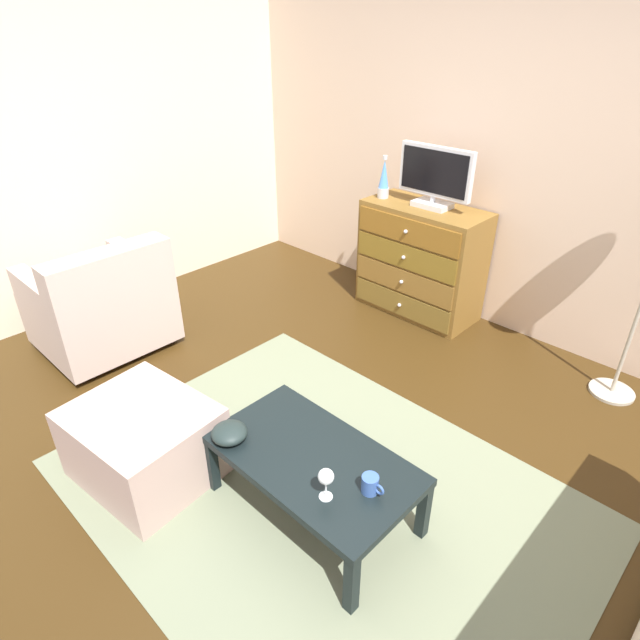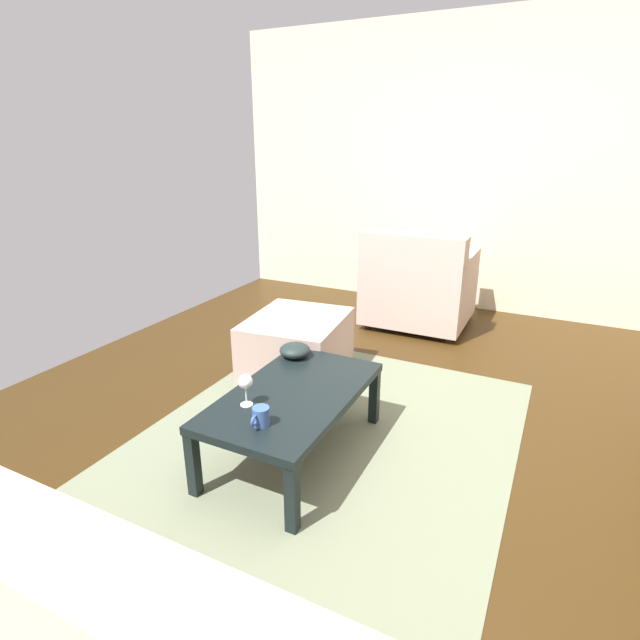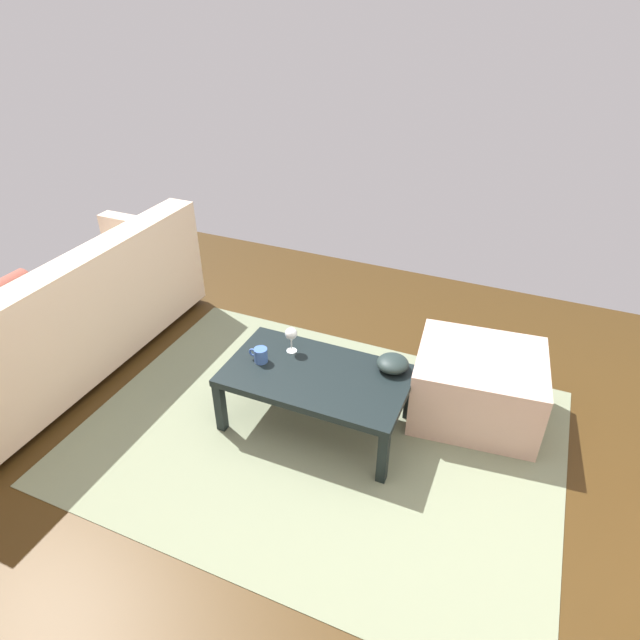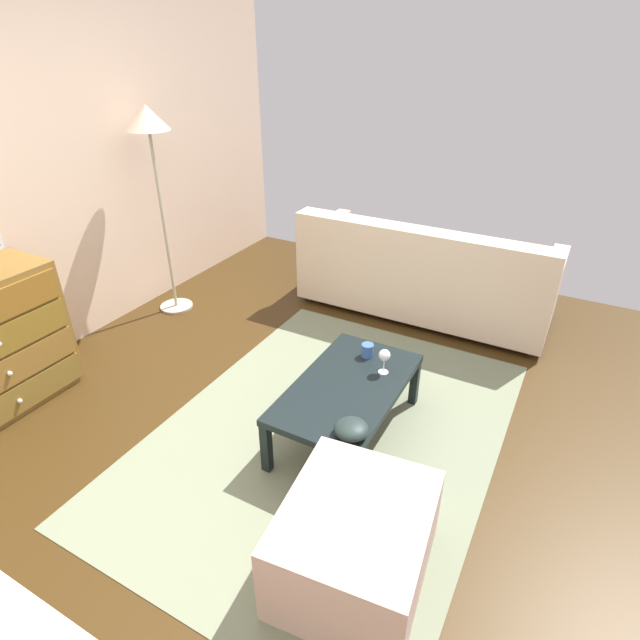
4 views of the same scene
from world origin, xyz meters
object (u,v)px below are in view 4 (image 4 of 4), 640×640
(coffee_table, at_px, (347,391))
(mug, at_px, (368,350))
(couch_large, at_px, (424,276))
(ottoman, at_px, (355,543))
(standing_lamp, at_px, (150,139))
(bowl_decorative, at_px, (351,429))
(wine_glass, at_px, (384,356))

(coffee_table, height_order, mug, mug)
(couch_large, xyz_separation_m, ottoman, (-2.55, -0.55, -0.12))
(ottoman, relative_size, standing_lamp, 0.42)
(coffee_table, bearing_deg, couch_large, 3.86)
(coffee_table, xyz_separation_m, bowl_decorative, (-0.37, -0.20, 0.08))
(wine_glass, height_order, mug, wine_glass)
(mug, height_order, ottoman, mug)
(couch_large, relative_size, standing_lamp, 1.24)
(mug, height_order, bowl_decorative, mug)
(couch_large, relative_size, ottoman, 2.97)
(coffee_table, xyz_separation_m, couch_large, (1.73, 0.12, 0.01))
(mug, height_order, couch_large, couch_large)
(bowl_decorative, bearing_deg, couch_large, 8.52)
(bowl_decorative, xyz_separation_m, couch_large, (2.10, 0.31, -0.07))
(bowl_decorative, height_order, standing_lamp, standing_lamp)
(ottoman, bearing_deg, mug, 21.75)
(bowl_decorative, height_order, couch_large, couch_large)
(coffee_table, distance_m, standing_lamp, 2.44)
(mug, bearing_deg, standing_lamp, 78.20)
(couch_large, xyz_separation_m, standing_lamp, (-0.98, 1.92, 1.10))
(wine_glass, bearing_deg, bowl_decorative, -173.61)
(coffee_table, distance_m, wine_glass, 0.30)
(coffee_table, relative_size, wine_glass, 6.42)
(coffee_table, height_order, standing_lamp, standing_lamp)
(bowl_decorative, height_order, ottoman, bowl_decorative)
(mug, bearing_deg, wine_glass, -127.14)
(wine_glass, xyz_separation_m, couch_large, (1.52, 0.25, -0.15))
(couch_large, height_order, standing_lamp, standing_lamp)
(coffee_table, xyz_separation_m, ottoman, (-0.82, -0.43, -0.11))
(wine_glass, xyz_separation_m, ottoman, (-1.03, -0.30, -0.27))
(coffee_table, bearing_deg, ottoman, -151.97)
(ottoman, height_order, standing_lamp, standing_lamp)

